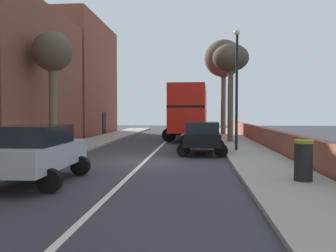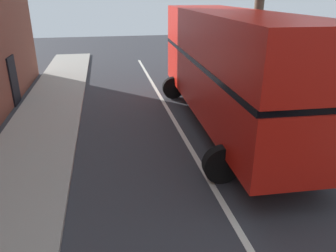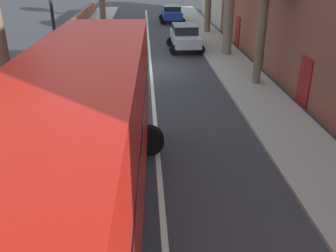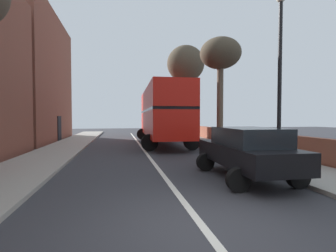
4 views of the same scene
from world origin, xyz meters
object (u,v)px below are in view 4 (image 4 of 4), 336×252
Objects in this scene: lamppost_right at (280,67)px; parked_car_black_right_2 at (246,150)px; street_tree_right_3 at (186,65)px; street_tree_right_5 at (220,57)px; double_decker_bus at (162,112)px.

parked_car_black_right_2 is at bearing -154.00° from lamppost_right.
street_tree_right_5 is (-0.11, -8.11, -1.25)m from street_tree_right_3.
lamppost_right is (1.80, 0.88, 2.88)m from parked_car_black_right_2.
parked_car_black_right_2 is 8.40m from street_tree_right_5.
parked_car_black_right_2 is 0.63× the size of street_tree_right_5.
street_tree_right_3 is 8.21m from street_tree_right_5.
street_tree_right_3 reaches higher than double_decker_bus.
lamppost_right is at bearing -92.16° from street_tree_right_5.
double_decker_bus is 1.66× the size of street_tree_right_5.
double_decker_bus is at bearing -125.68° from street_tree_right_3.
lamppost_right is (-0.33, -13.90, -3.06)m from street_tree_right_3.
parked_car_black_right_2 is 0.66× the size of lamppost_right.
street_tree_right_5 is at bearing 87.84° from lamppost_right.
double_decker_bus is 6.76m from street_tree_right_3.
double_decker_bus is at bearing 94.27° from parked_car_black_right_2.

